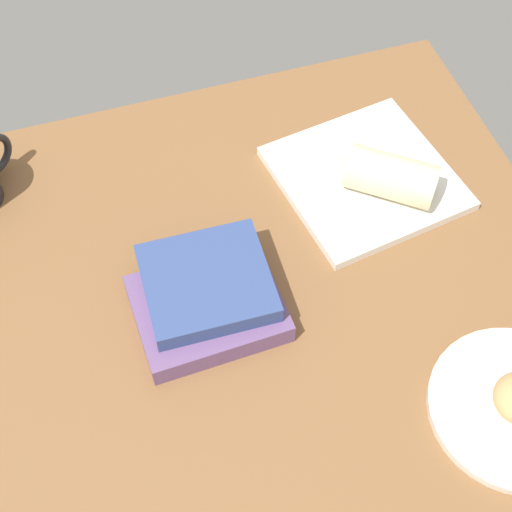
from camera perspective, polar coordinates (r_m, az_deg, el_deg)
The scene contains 5 objects.
dining_table at distance 108.17cm, azimuth -3.86°, elevation -5.51°, with size 110.00×90.00×4.00cm, color brown.
square_plate at distance 121.49cm, azimuth 8.20°, elevation 5.81°, with size 25.46×25.46×1.60cm, color white.
sauce_cup at distance 122.14cm, azimuth 6.32°, elevation 7.98°, with size 5.73×5.73×2.50cm.
breakfast_wrap at distance 116.68cm, azimuth 10.11°, elevation 5.87°, with size 6.82×6.82×13.57cm, color beige.
book_stack at distance 104.74cm, azimuth -3.66°, elevation -3.16°, with size 20.37×18.47×6.52cm.
Camera 1 is at (-8.96, -52.05, 96.41)cm, focal length 53.35 mm.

